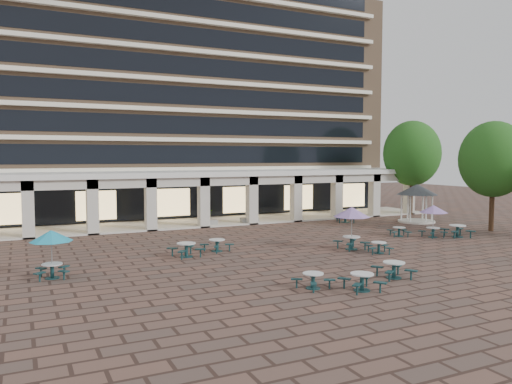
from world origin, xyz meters
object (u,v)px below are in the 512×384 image
(gazebo, at_px, (417,194))
(picnic_table_1, at_px, (362,280))
(planter_left, at_px, (208,219))
(picnic_table_0, at_px, (313,279))
(planter_right, at_px, (249,217))

(gazebo, bearing_deg, picnic_table_1, -138.49)
(planter_left, bearing_deg, picnic_table_0, -97.15)
(picnic_table_0, distance_m, planter_left, 20.12)
(picnic_table_1, bearing_deg, picnic_table_0, 152.10)
(planter_left, height_order, planter_right, planter_left)
(gazebo, bearing_deg, planter_left, 162.43)
(gazebo, bearing_deg, planter_right, 157.99)
(planter_right, bearing_deg, picnic_table_0, -107.21)
(picnic_table_0, bearing_deg, picnic_table_1, -49.89)
(gazebo, xyz_separation_m, planter_right, (-13.29, 5.37, -1.86))
(planter_right, bearing_deg, picnic_table_1, -102.07)
(planter_left, bearing_deg, picnic_table_1, -92.28)
(picnic_table_1, height_order, gazebo, gazebo)
(picnic_table_1, xyz_separation_m, planter_left, (0.84, 21.14, 0.13))
(picnic_table_1, bearing_deg, planter_right, 85.35)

